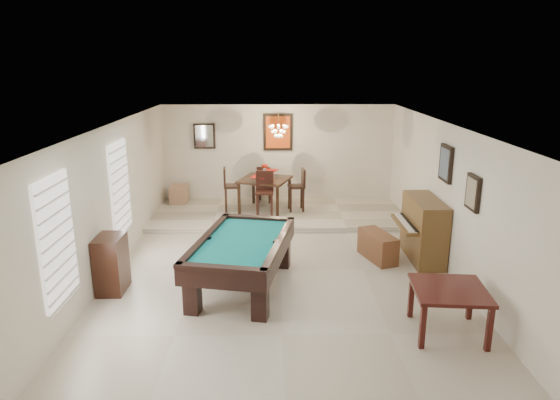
{
  "coord_description": "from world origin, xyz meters",
  "views": [
    {
      "loc": [
        -0.12,
        -8.4,
        3.65
      ],
      "look_at": [
        0.0,
        0.6,
        1.15
      ],
      "focal_mm": 32.0,
      "sensor_mm": 36.0,
      "label": 1
    }
  ],
  "objects_px": {
    "flower_vase": "(265,168)",
    "pool_table": "(242,264)",
    "square_table": "(448,311)",
    "corner_bench": "(179,194)",
    "piano_bench": "(378,246)",
    "dining_table": "(265,192)",
    "chandelier": "(278,127)",
    "upright_piano": "(416,229)",
    "apothecary_chest": "(111,264)",
    "dining_chair_north": "(265,184)",
    "dining_chair_south": "(265,196)",
    "dining_chair_east": "(296,190)",
    "dining_chair_west": "(232,189)"
  },
  "relations": [
    {
      "from": "flower_vase",
      "to": "pool_table",
      "type": "bearing_deg",
      "value": -94.3
    },
    {
      "from": "square_table",
      "to": "corner_bench",
      "type": "height_order",
      "value": "square_table"
    },
    {
      "from": "piano_bench",
      "to": "dining_table",
      "type": "height_order",
      "value": "dining_table"
    },
    {
      "from": "dining_table",
      "to": "corner_bench",
      "type": "height_order",
      "value": "dining_table"
    },
    {
      "from": "flower_vase",
      "to": "chandelier",
      "type": "distance_m",
      "value": 1.1
    },
    {
      "from": "chandelier",
      "to": "square_table",
      "type": "bearing_deg",
      "value": -67.15
    },
    {
      "from": "upright_piano",
      "to": "corner_bench",
      "type": "bearing_deg",
      "value": 144.91
    },
    {
      "from": "apothecary_chest",
      "to": "dining_chair_north",
      "type": "height_order",
      "value": "dining_chair_north"
    },
    {
      "from": "upright_piano",
      "to": "piano_bench",
      "type": "xyz_separation_m",
      "value": [
        -0.72,
        -0.02,
        -0.33
      ]
    },
    {
      "from": "flower_vase",
      "to": "dining_chair_south",
      "type": "height_order",
      "value": "flower_vase"
    },
    {
      "from": "dining_chair_east",
      "to": "corner_bench",
      "type": "relative_size",
      "value": 2.06
    },
    {
      "from": "piano_bench",
      "to": "corner_bench",
      "type": "relative_size",
      "value": 1.86
    },
    {
      "from": "square_table",
      "to": "piano_bench",
      "type": "height_order",
      "value": "square_table"
    },
    {
      "from": "piano_bench",
      "to": "apothecary_chest",
      "type": "distance_m",
      "value": 4.81
    },
    {
      "from": "dining_chair_east",
      "to": "square_table",
      "type": "bearing_deg",
      "value": 12.36
    },
    {
      "from": "upright_piano",
      "to": "dining_chair_west",
      "type": "distance_m",
      "value": 4.68
    },
    {
      "from": "piano_bench",
      "to": "pool_table",
      "type": "bearing_deg",
      "value": -154.23
    },
    {
      "from": "flower_vase",
      "to": "dining_chair_south",
      "type": "xyz_separation_m",
      "value": [
        0.0,
        -0.71,
        -0.5
      ]
    },
    {
      "from": "apothecary_chest",
      "to": "dining_table",
      "type": "relative_size",
      "value": 0.85
    },
    {
      "from": "pool_table",
      "to": "dining_chair_west",
      "type": "distance_m",
      "value": 4.13
    },
    {
      "from": "upright_piano",
      "to": "dining_chair_west",
      "type": "bearing_deg",
      "value": 142.34
    },
    {
      "from": "apothecary_chest",
      "to": "chandelier",
      "type": "bearing_deg",
      "value": 55.38
    },
    {
      "from": "square_table",
      "to": "pool_table",
      "type": "bearing_deg",
      "value": 153.02
    },
    {
      "from": "square_table",
      "to": "flower_vase",
      "type": "bearing_deg",
      "value": 114.97
    },
    {
      "from": "piano_bench",
      "to": "dining_chair_west",
      "type": "relative_size",
      "value": 0.88
    },
    {
      "from": "dining_chair_south",
      "to": "dining_chair_north",
      "type": "xyz_separation_m",
      "value": [
        -0.02,
        1.45,
        -0.07
      ]
    },
    {
      "from": "chandelier",
      "to": "dining_chair_west",
      "type": "bearing_deg",
      "value": 171.55
    },
    {
      "from": "dining_chair_west",
      "to": "piano_bench",
      "type": "bearing_deg",
      "value": -139.03
    },
    {
      "from": "square_table",
      "to": "corner_bench",
      "type": "distance_m",
      "value": 7.99
    },
    {
      "from": "dining_chair_north",
      "to": "pool_table",
      "type": "bearing_deg",
      "value": 93.9
    },
    {
      "from": "dining_chair_north",
      "to": "dining_chair_east",
      "type": "bearing_deg",
      "value": 142.32
    },
    {
      "from": "dining_chair_east",
      "to": "dining_chair_north",
      "type": "bearing_deg",
      "value": -141.02
    },
    {
      "from": "upright_piano",
      "to": "dining_chair_south",
      "type": "distance_m",
      "value": 3.64
    },
    {
      "from": "piano_bench",
      "to": "flower_vase",
      "type": "bearing_deg",
      "value": 126.94
    },
    {
      "from": "flower_vase",
      "to": "chandelier",
      "type": "xyz_separation_m",
      "value": [
        0.33,
        -0.2,
        1.03
      ]
    },
    {
      "from": "pool_table",
      "to": "chandelier",
      "type": "bearing_deg",
      "value": 91.76
    },
    {
      "from": "apothecary_chest",
      "to": "square_table",
      "type": "bearing_deg",
      "value": -15.5
    },
    {
      "from": "apothecary_chest",
      "to": "dining_chair_south",
      "type": "xyz_separation_m",
      "value": [
        2.44,
        3.5,
        0.2
      ]
    },
    {
      "from": "dining_table",
      "to": "dining_chair_east",
      "type": "xyz_separation_m",
      "value": [
        0.76,
        -0.04,
        0.06
      ]
    },
    {
      "from": "dining_chair_east",
      "to": "apothecary_chest",
      "type": "bearing_deg",
      "value": -43.47
    },
    {
      "from": "square_table",
      "to": "dining_chair_west",
      "type": "bearing_deg",
      "value": 121.39
    },
    {
      "from": "square_table",
      "to": "upright_piano",
      "type": "height_order",
      "value": "upright_piano"
    },
    {
      "from": "upright_piano",
      "to": "dining_chair_east",
      "type": "height_order",
      "value": "upright_piano"
    },
    {
      "from": "upright_piano",
      "to": "apothecary_chest",
      "type": "distance_m",
      "value": 5.52
    },
    {
      "from": "pool_table",
      "to": "dining_chair_north",
      "type": "height_order",
      "value": "dining_chair_north"
    },
    {
      "from": "piano_bench",
      "to": "dining_chair_west",
      "type": "distance_m",
      "value": 4.17
    },
    {
      "from": "square_table",
      "to": "apothecary_chest",
      "type": "xyz_separation_m",
      "value": [
        -5.05,
        1.4,
        0.13
      ]
    },
    {
      "from": "dining_chair_west",
      "to": "dining_chair_north",
      "type": "bearing_deg",
      "value": -49.93
    },
    {
      "from": "dining_chair_east",
      "to": "pool_table",
      "type": "bearing_deg",
      "value": -20.72
    },
    {
      "from": "dining_chair_north",
      "to": "dining_chair_west",
      "type": "height_order",
      "value": "dining_chair_west"
    }
  ]
}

